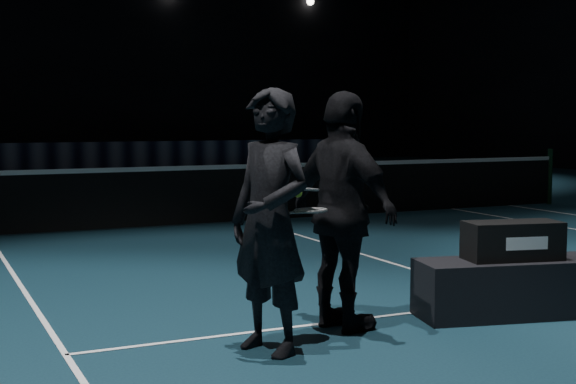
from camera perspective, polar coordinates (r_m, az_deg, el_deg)
name	(u,v)px	position (r m, az deg, el deg)	size (l,w,h in m)	color
floor	(252,221)	(13.28, -2.55, -2.10)	(36.00, 36.00, 0.00)	black
wall_back	(62,27)	(30.77, -15.81, 11.21)	(30.00, 30.00, 0.00)	black
court_lines	(252,221)	(13.28, -2.55, -2.08)	(10.98, 23.78, 0.01)	white
net_post_right	(550,176)	(16.75, 18.11, 1.06)	(0.10, 0.10, 1.10)	black
net_mesh	(252,194)	(13.23, -2.55, -0.17)	(12.80, 0.02, 0.86)	black
net_tape	(252,166)	(13.20, -2.56, 1.84)	(12.80, 0.03, 0.07)	white
sponsor_backdrop	(77,155)	(28.16, -14.75, 2.53)	(22.00, 0.15, 0.90)	black
player_bench	(511,288)	(7.21, 15.60, -6.57)	(1.64, 0.55, 0.49)	black
racket_bag	(513,241)	(7.14, 15.68, -3.34)	(0.82, 0.35, 0.33)	black
bag_signature	(527,243)	(7.00, 16.63, -3.53)	(0.38, 0.00, 0.11)	white
player_a	(270,221)	(5.77, -1.29, -2.10)	(0.70, 0.46, 1.92)	black
player_b	(344,211)	(6.41, 3.98, -1.38)	(1.12, 0.47, 1.92)	black
racket_lower	(311,210)	(6.10, 1.64, -1.32)	(0.68, 0.22, 0.03)	black
racket_upper	(303,189)	(6.07, 1.05, 0.22)	(0.68, 0.22, 0.03)	black
tennis_balls	(293,191)	(5.94, 0.38, 0.08)	(0.12, 0.10, 0.12)	gold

